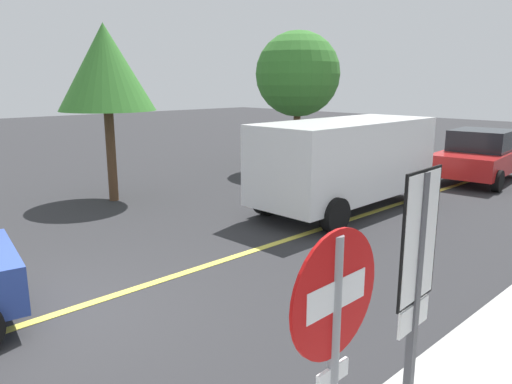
% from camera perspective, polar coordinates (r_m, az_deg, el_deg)
% --- Properties ---
extents(ground_plane, '(80.00, 80.00, 0.00)m').
position_cam_1_polar(ground_plane, '(7.28, -24.56, -13.69)').
color(ground_plane, '#2D2D30').
extents(lane_marking_centre, '(28.00, 0.16, 0.01)m').
position_cam_1_polar(lane_marking_centre, '(8.58, -5.22, -8.43)').
color(lane_marking_centre, '#E0D14C').
extents(stop_sign, '(0.76, 0.07, 2.34)m').
position_cam_1_polar(stop_sign, '(2.95, 9.08, -18.20)').
color(stop_sign, gray).
rests_on(stop_sign, ground_plane).
extents(speed_limit_sign, '(0.54, 0.06, 2.52)m').
position_cam_1_polar(speed_limit_sign, '(3.75, 18.38, -8.91)').
color(speed_limit_sign, '#4C4C51').
rests_on(speed_limit_sign, ground_plane).
extents(white_van, '(5.24, 2.35, 2.20)m').
position_cam_1_polar(white_van, '(12.09, 10.46, 3.84)').
color(white_van, white).
rests_on(white_van, ground_plane).
extents(car_red_approaching, '(4.10, 2.47, 1.62)m').
position_cam_1_polar(car_red_approaching, '(17.10, 24.74, 3.92)').
color(car_red_approaching, red).
rests_on(car_red_approaching, ground_plane).
extents(tree_left_verge, '(2.95, 2.95, 4.86)m').
position_cam_1_polar(tree_left_verge, '(17.46, 4.94, 13.62)').
color(tree_left_verge, '#513823').
rests_on(tree_left_verge, ground_plane).
extents(tree_centre_verge, '(2.45, 2.45, 4.56)m').
position_cam_1_polar(tree_centre_verge, '(13.26, -17.27, 13.72)').
color(tree_centre_verge, '#513823').
rests_on(tree_centre_verge, ground_plane).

